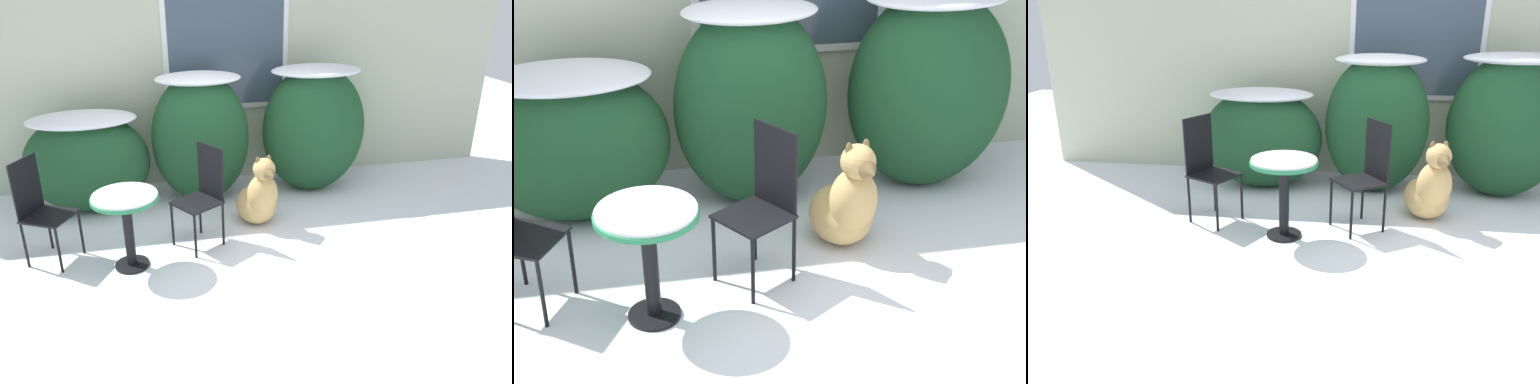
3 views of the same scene
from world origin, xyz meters
TOP-DOWN VIEW (x-y plane):
  - ground_plane at (0.00, 0.00)m, footprint 16.00×16.00m
  - house_wall at (0.03, 2.20)m, footprint 8.00×0.10m
  - shrub_left at (-1.19, 1.56)m, footprint 1.33×0.86m
  - shrub_middle at (0.05, 1.56)m, footprint 1.09×0.72m
  - shrub_right at (1.39, 1.58)m, footprint 1.23×0.78m
  - patio_table at (-0.76, 0.24)m, footprint 0.58×0.58m
  - patio_chair_near_table at (-1.51, 0.53)m, footprint 0.51×0.51m
  - patio_chair_far_side at (-0.06, 0.53)m, footprint 0.53×0.53m
  - dog at (0.55, 0.80)m, footprint 0.53×0.68m

SIDE VIEW (x-z plane):
  - ground_plane at x=0.00m, z-range 0.00..0.00m
  - dog at x=0.55m, z-range -0.10..0.69m
  - patio_chair_near_table at x=-1.51m, z-range 0.04..1.02m
  - patio_chair_far_side at x=-0.06m, z-range 0.04..1.02m
  - patio_table at x=-0.76m, z-range 0.20..0.91m
  - shrub_left at x=-1.19m, z-range 0.04..1.13m
  - shrub_middle at x=0.05m, z-range 0.04..1.51m
  - shrub_right at x=1.39m, z-range 0.04..1.54m
  - house_wall at x=0.03m, z-range 0.00..3.34m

